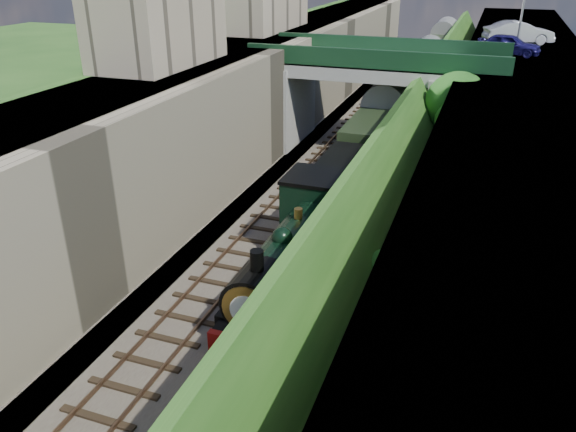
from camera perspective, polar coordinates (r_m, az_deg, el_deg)
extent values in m
plane|color=#1E4714|center=(19.34, -7.94, -15.26)|extent=(160.00, 160.00, 0.00)
cube|color=#473F38|center=(35.85, 6.65, 4.84)|extent=(10.00, 90.00, 0.20)
cube|color=#756B56|center=(36.38, -1.67, 10.91)|extent=(1.00, 90.00, 7.00)
cube|color=#262628|center=(37.75, -6.73, 11.29)|extent=(6.00, 90.00, 7.00)
cube|color=#262628|center=(34.22, 22.69, 7.39)|extent=(8.00, 90.00, 6.25)
cube|color=#1E4714|center=(34.35, 15.07, 7.80)|extent=(4.02, 90.00, 6.36)
sphere|color=#194C14|center=(12.31, 10.27, -13.86)|extent=(2.01, 2.01, 2.01)
sphere|color=#194C14|center=(15.33, 5.64, -15.26)|extent=(1.62, 1.62, 1.62)
sphere|color=#194C14|center=(18.05, 10.40, -5.74)|extent=(1.68, 1.68, 1.68)
sphere|color=#194C14|center=(18.90, 14.60, 0.62)|extent=(1.34, 1.34, 1.34)
sphere|color=#194C14|center=(23.08, 15.79, 4.94)|extent=(1.94, 1.94, 1.94)
sphere|color=#194C14|center=(25.87, 13.08, 2.79)|extent=(1.45, 1.45, 1.45)
sphere|color=#194C14|center=(29.12, 13.04, 3.98)|extent=(1.45, 1.45, 1.45)
sphere|color=#194C14|center=(31.01, 16.66, 9.18)|extent=(2.21, 2.21, 2.21)
sphere|color=#194C14|center=(33.62, 17.41, 10.82)|extent=(1.51, 1.51, 1.51)
sphere|color=#194C14|center=(37.45, 16.93, 11.08)|extent=(2.07, 2.07, 2.07)
sphere|color=#194C14|center=(40.05, 15.36, 9.62)|extent=(1.54, 1.54, 1.54)
sphere|color=#194C14|center=(42.40, 18.30, 13.60)|extent=(1.83, 1.83, 1.83)
sphere|color=#194C14|center=(45.84, 18.55, 14.39)|extent=(1.70, 1.70, 1.70)
sphere|color=#194C14|center=(49.02, 15.06, 10.54)|extent=(1.75, 1.75, 1.75)
sphere|color=#194C14|center=(52.56, 16.22, 12.36)|extent=(2.28, 2.28, 2.28)
sphere|color=#194C14|center=(55.10, 15.93, 12.25)|extent=(1.62, 1.62, 1.62)
sphere|color=#194C14|center=(58.00, 15.93, 12.50)|extent=(1.58, 1.58, 1.58)
sphere|color=#194C14|center=(60.43, 17.90, 15.07)|extent=(1.39, 1.39, 1.39)
cube|color=black|center=(36.27, 3.58, 5.43)|extent=(2.50, 90.00, 0.07)
cube|color=brown|center=(36.43, 2.50, 5.71)|extent=(0.08, 90.00, 0.14)
cube|color=brown|center=(36.06, 4.69, 5.44)|extent=(0.08, 90.00, 0.14)
cube|color=black|center=(35.58, 8.55, 4.80)|extent=(2.50, 90.00, 0.07)
cube|color=brown|center=(35.68, 7.43, 5.09)|extent=(0.08, 90.00, 0.14)
cube|color=brown|center=(35.43, 9.70, 4.79)|extent=(0.08, 90.00, 0.14)
cube|color=gray|center=(38.08, 9.30, 14.64)|extent=(16.00, 6.00, 0.90)
cube|color=#153B20|center=(35.16, 8.48, 15.41)|extent=(16.00, 0.30, 1.20)
cube|color=#153B20|center=(40.69, 10.21, 16.60)|extent=(16.00, 0.30, 1.20)
cube|color=gray|center=(40.18, 0.44, 11.35)|extent=(1.40, 6.40, 5.70)
cube|color=gray|center=(38.14, 16.03, 9.62)|extent=(2.40, 6.40, 5.70)
cube|color=gray|center=(31.86, -13.04, 18.35)|extent=(4.00, 8.00, 4.00)
cylinder|color=black|center=(34.01, 16.24, 6.61)|extent=(0.30, 0.30, 4.40)
sphere|color=#194C14|center=(33.32, 16.78, 10.84)|extent=(3.60, 3.60, 3.60)
sphere|color=#194C14|center=(34.22, 17.60, 10.05)|extent=(2.40, 2.40, 2.40)
cylinder|color=gray|center=(42.82, 22.78, 19.08)|extent=(0.14, 0.14, 6.00)
imported|color=navy|center=(41.58, 21.52, 15.90)|extent=(4.25, 2.26, 1.38)
imported|color=silver|center=(47.22, 22.39, 16.85)|extent=(5.22, 3.18, 1.62)
cube|color=black|center=(21.93, 0.15, -7.90)|extent=(2.40, 8.40, 0.60)
cube|color=black|center=(22.44, 1.01, -5.41)|extent=(2.70, 10.00, 0.35)
cube|color=maroon|center=(18.57, -4.19, -13.23)|extent=(2.70, 0.25, 0.70)
cylinder|color=black|center=(21.14, 0.34, -3.42)|extent=(1.90, 5.60, 1.90)
cylinder|color=black|center=(18.49, -3.08, -8.03)|extent=(1.96, 1.80, 1.96)
cylinder|color=white|center=(17.75, -4.30, -9.65)|extent=(1.10, 0.05, 1.10)
cylinder|color=black|center=(17.87, -3.17, -4.81)|extent=(0.44, 0.44, 0.90)
sphere|color=black|center=(19.84, -0.61, -2.19)|extent=(0.76, 0.76, 0.76)
cylinder|color=#A57F33|center=(21.32, 1.05, 0.15)|extent=(0.32, 0.32, 0.50)
cube|color=black|center=(24.14, 3.16, 0.76)|extent=(2.75, 2.40, 2.80)
cube|color=black|center=(23.58, 3.25, 3.97)|extent=(2.85, 2.50, 0.15)
cube|color=black|center=(20.15, -5.77, -10.18)|extent=(0.60, 1.40, 0.90)
cube|color=black|center=(19.38, 1.09, -11.67)|extent=(0.60, 1.40, 0.90)
cube|color=black|center=(28.86, 5.59, 0.46)|extent=(2.30, 6.00, 0.50)
cube|color=black|center=(28.76, 5.61, 0.91)|extent=(2.60, 6.00, 0.50)
cube|color=black|center=(28.29, 5.71, 3.13)|extent=(2.70, 6.00, 2.40)
cube|color=black|center=(27.85, 5.82, 5.51)|extent=(2.50, 5.60, 0.20)
cube|color=black|center=(40.45, 10.11, 7.44)|extent=(2.30, 17.00, 0.40)
cube|color=black|center=(40.38, 10.14, 7.78)|extent=(2.50, 17.00, 0.50)
cube|color=black|center=(39.96, 10.30, 9.83)|extent=(2.80, 18.00, 2.70)
cube|color=slate|center=(39.60, 10.47, 11.92)|extent=(2.90, 18.00, 0.50)
cube|color=black|center=(58.50, 13.53, 12.62)|extent=(2.30, 17.00, 0.40)
cube|color=black|center=(58.45, 13.55, 12.86)|extent=(2.50, 17.00, 0.50)
cube|color=black|center=(58.17, 13.70, 14.30)|extent=(2.80, 18.00, 2.70)
cube|color=slate|center=(57.92, 13.86, 15.75)|extent=(2.90, 18.00, 0.50)
cube|color=black|center=(76.92, 15.37, 15.32)|extent=(2.30, 17.00, 0.40)
cube|color=black|center=(76.88, 15.40, 15.51)|extent=(2.50, 17.00, 0.50)
cube|color=black|center=(76.66, 15.53, 16.61)|extent=(2.80, 18.00, 2.70)
cube|color=slate|center=(76.47, 15.66, 17.71)|extent=(2.90, 18.00, 0.50)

